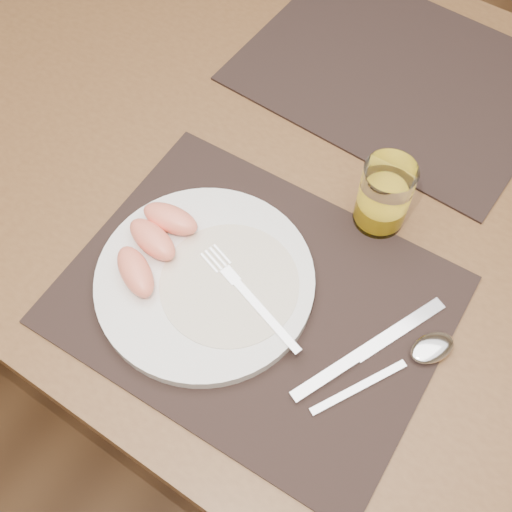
% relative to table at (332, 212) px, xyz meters
% --- Properties ---
extents(ground, '(5.00, 5.00, 0.00)m').
position_rel_table_xyz_m(ground, '(0.00, 0.00, -0.67)').
color(ground, brown).
rests_on(ground, ground).
extents(table, '(1.40, 0.90, 0.75)m').
position_rel_table_xyz_m(table, '(0.00, 0.00, 0.00)').
color(table, brown).
rests_on(table, ground).
extents(placemat_near, '(0.46, 0.37, 0.00)m').
position_rel_table_xyz_m(placemat_near, '(0.01, -0.22, 0.09)').
color(placemat_near, black).
rests_on(placemat_near, table).
extents(placemat_far, '(0.46, 0.36, 0.00)m').
position_rel_table_xyz_m(placemat_far, '(-0.02, 0.22, 0.09)').
color(placemat_far, black).
rests_on(placemat_far, table).
extents(plate, '(0.27, 0.27, 0.02)m').
position_rel_table_xyz_m(plate, '(-0.05, -0.24, 0.10)').
color(plate, white).
rests_on(plate, placemat_near).
extents(plate_dressing, '(0.17, 0.17, 0.00)m').
position_rel_table_xyz_m(plate_dressing, '(-0.02, -0.23, 0.10)').
color(plate_dressing, white).
rests_on(plate_dressing, plate).
extents(fork, '(0.17, 0.07, 0.00)m').
position_rel_table_xyz_m(fork, '(-0.00, -0.23, 0.11)').
color(fork, silver).
rests_on(fork, plate).
extents(knife, '(0.10, 0.21, 0.01)m').
position_rel_table_xyz_m(knife, '(0.15, -0.22, 0.09)').
color(knife, silver).
rests_on(knife, placemat_near).
extents(spoon, '(0.11, 0.18, 0.01)m').
position_rel_table_xyz_m(spoon, '(0.21, -0.17, 0.09)').
color(spoon, silver).
rests_on(spoon, placemat_near).
extents(juice_glass, '(0.07, 0.07, 0.10)m').
position_rel_table_xyz_m(juice_glass, '(0.08, -0.03, 0.13)').
color(juice_glass, white).
rests_on(juice_glass, placemat_near).
extents(grapefruit_wedges, '(0.09, 0.14, 0.03)m').
position_rel_table_xyz_m(grapefruit_wedges, '(-0.13, -0.24, 0.12)').
color(grapefruit_wedges, '#FF8968').
rests_on(grapefruit_wedges, plate).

